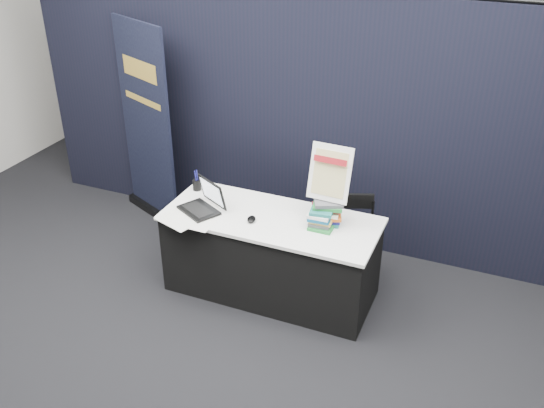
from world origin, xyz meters
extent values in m
plane|color=black|center=(0.00, 0.00, 0.00)|extent=(8.00, 8.00, 0.00)
cube|color=beige|center=(0.00, 4.00, 1.75)|extent=(8.00, 0.02, 3.50)
cube|color=black|center=(0.00, 1.60, 1.20)|extent=(6.00, 0.08, 2.40)
cube|color=black|center=(0.00, 0.55, 0.36)|extent=(1.76, 0.71, 0.72)
cube|color=white|center=(0.00, 0.55, 0.73)|extent=(1.80, 0.75, 0.03)
cube|color=black|center=(-0.60, 0.41, 0.76)|extent=(0.41, 0.37, 0.02)
cube|color=black|center=(-0.60, 0.52, 0.89)|extent=(0.32, 0.21, 0.23)
cube|color=white|center=(-0.60, 0.52, 0.89)|extent=(0.27, 0.17, 0.18)
ellipsoid|color=black|center=(-0.13, 0.44, 0.77)|extent=(0.10, 0.13, 0.03)
cube|color=white|center=(-0.61, 0.52, 0.75)|extent=(0.31, 0.25, 0.00)
cube|color=silver|center=(-0.69, 0.22, 0.75)|extent=(0.39, 0.33, 0.00)
cube|color=white|center=(-0.54, 0.23, 0.75)|extent=(0.31, 0.22, 0.00)
cylinder|color=black|center=(-0.81, 0.75, 0.80)|extent=(0.09, 0.09, 0.10)
cube|color=#19615F|center=(0.45, 0.65, 0.77)|extent=(0.26, 0.23, 0.03)
cube|color=navy|center=(0.45, 0.65, 0.80)|extent=(0.26, 0.23, 0.03)
cube|color=#CB591C|center=(0.45, 0.65, 0.83)|extent=(0.26, 0.23, 0.03)
cube|color=#F8ECCB|center=(0.45, 0.65, 0.86)|extent=(0.26, 0.23, 0.03)
cube|color=maroon|center=(0.45, 0.65, 0.89)|extent=(0.26, 0.23, 0.03)
cube|color=#1F7431|center=(0.45, 0.65, 0.92)|extent=(0.26, 0.23, 0.03)
cube|color=#4D4D52|center=(0.45, 0.65, 0.95)|extent=(0.26, 0.23, 0.03)
cube|color=#1F7431|center=(0.43, 0.55, 0.76)|extent=(0.20, 0.16, 0.03)
cube|color=#4D4D52|center=(0.43, 0.55, 0.79)|extent=(0.20, 0.16, 0.03)
cube|color=tan|center=(0.43, 0.55, 0.82)|extent=(0.20, 0.16, 0.03)
cube|color=navy|center=(0.43, 0.55, 0.84)|extent=(0.20, 0.16, 0.03)
cube|color=white|center=(0.43, 0.55, 0.87)|extent=(0.20, 0.16, 0.03)
cube|color=#19615F|center=(0.43, 0.55, 0.90)|extent=(0.20, 0.16, 0.03)
cube|color=black|center=(0.45, 0.63, 0.98)|extent=(0.23, 0.03, 0.01)
cylinder|color=black|center=(0.36, 0.72, 1.11)|extent=(0.02, 0.12, 0.33)
cylinder|color=black|center=(0.54, 0.72, 1.11)|extent=(0.02, 0.12, 0.33)
cube|color=white|center=(0.45, 0.68, 1.19)|extent=(0.35, 0.15, 0.44)
cube|color=#C6BA7C|center=(0.45, 0.67, 1.19)|extent=(0.28, 0.11, 0.35)
cube|color=maroon|center=(0.45, 0.67, 1.30)|extent=(0.27, 0.03, 0.05)
cube|color=black|center=(-1.69, 1.31, 0.04)|extent=(0.84, 0.45, 0.08)
cube|color=black|center=(-1.69, 1.33, 1.03)|extent=(0.77, 0.36, 2.06)
cube|color=gold|center=(-1.69, 1.31, 1.60)|extent=(0.52, 0.23, 0.19)
cube|color=gold|center=(-1.69, 1.31, 1.29)|extent=(0.57, 0.25, 0.06)
cylinder|color=black|center=(0.38, 0.78, 0.19)|extent=(0.02, 0.02, 0.39)
cylinder|color=black|center=(0.72, 0.78, 0.19)|extent=(0.02, 0.02, 0.39)
cylinder|color=black|center=(0.38, 1.13, 0.19)|extent=(0.02, 0.02, 0.39)
cylinder|color=black|center=(0.72, 1.13, 0.19)|extent=(0.02, 0.02, 0.39)
cube|color=black|center=(0.55, 0.95, 0.40)|extent=(0.47, 0.47, 0.03)
cube|color=black|center=(0.55, 1.13, 0.73)|extent=(0.33, 0.15, 0.14)
camera|label=1|loc=(1.69, -3.43, 3.29)|focal=40.00mm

